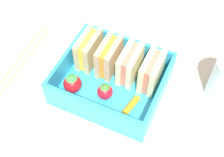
% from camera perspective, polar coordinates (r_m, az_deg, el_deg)
% --- Properties ---
extents(ground_plane, '(1.20, 1.20, 0.02)m').
position_cam_1_polar(ground_plane, '(0.53, 0.00, -2.36)').
color(ground_plane, beige).
extents(bento_tray, '(0.17, 0.14, 0.01)m').
position_cam_1_polar(bento_tray, '(0.52, 0.00, -1.37)').
color(bento_tray, '#2EA4D0').
rests_on(bento_tray, ground_plane).
extents(bento_rim, '(0.17, 0.14, 0.04)m').
position_cam_1_polar(bento_rim, '(0.50, 0.00, 0.39)').
color(bento_rim, '#2EA4D0').
rests_on(bento_rim, bento_tray).
extents(sandwich_left, '(0.03, 0.06, 0.06)m').
position_cam_1_polar(sandwich_left, '(0.52, -4.26, 5.21)').
color(sandwich_left, tan).
rests_on(sandwich_left, bento_tray).
extents(sandwich_center_left, '(0.03, 0.06, 0.06)m').
position_cam_1_polar(sandwich_center_left, '(0.51, -0.56, 3.93)').
color(sandwich_center_left, tan).
rests_on(sandwich_center_left, bento_tray).
extents(sandwich_center, '(0.03, 0.06, 0.06)m').
position_cam_1_polar(sandwich_center, '(0.50, 3.28, 2.57)').
color(sandwich_center, beige).
rests_on(sandwich_center, bento_tray).
extents(sandwich_center_right, '(0.03, 0.06, 0.06)m').
position_cam_1_polar(sandwich_center_right, '(0.50, 7.23, 1.17)').
color(sandwich_center_right, beige).
rests_on(sandwich_center_right, bento_tray).
extents(strawberry_left, '(0.03, 0.03, 0.04)m').
position_cam_1_polar(strawberry_left, '(0.50, -7.26, -0.90)').
color(strawberry_left, red).
rests_on(strawberry_left, bento_tray).
extents(strawberry_far_left, '(0.03, 0.03, 0.03)m').
position_cam_1_polar(strawberry_far_left, '(0.49, -1.27, -2.39)').
color(strawberry_far_left, red).
rests_on(strawberry_far_left, bento_tray).
extents(carrot_stick_far_left, '(0.02, 0.04, 0.01)m').
position_cam_1_polar(carrot_stick_far_left, '(0.49, 3.52, -4.91)').
color(carrot_stick_far_left, orange).
rests_on(carrot_stick_far_left, bento_tray).
extents(chopstick_pair, '(0.03, 0.18, 0.01)m').
position_cam_1_polar(chopstick_pair, '(0.58, -16.36, 3.38)').
color(chopstick_pair, '#D8B673').
rests_on(chopstick_pair, ground_plane).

